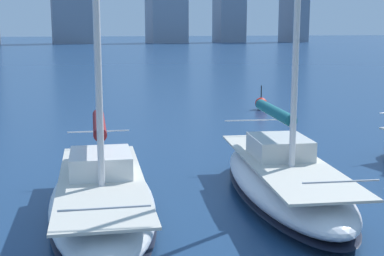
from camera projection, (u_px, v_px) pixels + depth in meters
The scene contains 3 objects.
sailboat_teal at pixel (284, 177), 14.62m from camera, with size 3.78×8.43×10.85m.
sailboat_maroon at pixel (102, 195), 13.19m from camera, with size 3.38×8.25×9.76m.
channel_buoy at pixel (261, 103), 31.07m from camera, with size 0.70×0.70×1.40m.
Camera 1 is at (3.86, 5.61, 4.68)m, focal length 50.00 mm.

